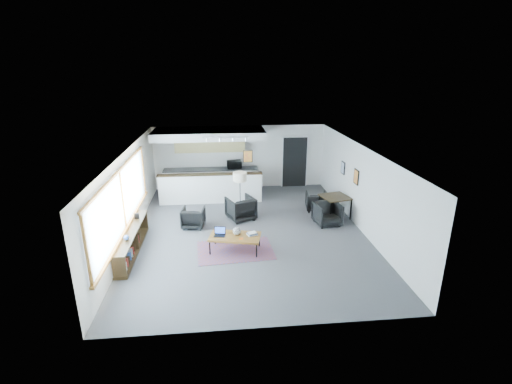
{
  "coord_description": "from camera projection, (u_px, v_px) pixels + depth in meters",
  "views": [
    {
      "loc": [
        -0.83,
        -10.5,
        4.9
      ],
      "look_at": [
        0.27,
        0.4,
        1.15
      ],
      "focal_mm": 26.0,
      "sensor_mm": 36.0,
      "label": 1
    }
  ],
  "objects": [
    {
      "name": "doorway",
      "position": [
        294.0,
        161.0,
        15.58
      ],
      "size": [
        1.1,
        0.12,
        2.15
      ],
      "color": "black",
      "rests_on": "room"
    },
    {
      "name": "kilim_rug",
      "position": [
        235.0,
        250.0,
        10.35
      ],
      "size": [
        2.18,
        1.57,
        0.01
      ],
      "rotation": [
        0.0,
        0.0,
        0.07
      ],
      "color": "#5F364A",
      "rests_on": "floor"
    },
    {
      "name": "window",
      "position": [
        122.0,
        201.0,
        9.9
      ],
      "size": [
        0.1,
        5.95,
        1.66
      ],
      "color": "#8CBFFF",
      "rests_on": "room"
    },
    {
      "name": "coaster",
      "position": [
        241.0,
        239.0,
        10.03
      ],
      "size": [
        0.12,
        0.12,
        0.01
      ],
      "rotation": [
        0.0,
        0.0,
        0.05
      ],
      "color": "#E5590C",
      "rests_on": "coffee_table"
    },
    {
      "name": "microwave",
      "position": [
        234.0,
        164.0,
        15.07
      ],
      "size": [
        0.6,
        0.38,
        0.38
      ],
      "primitive_type": "imported",
      "rotation": [
        0.0,
        0.0,
        0.12
      ],
      "color": "black",
      "rests_on": "kitchenette"
    },
    {
      "name": "dining_table",
      "position": [
        335.0,
        198.0,
        12.46
      ],
      "size": [
        1.06,
        1.06,
        0.74
      ],
      "rotation": [
        0.0,
        0.0,
        0.24
      ],
      "color": "black",
      "rests_on": "floor"
    },
    {
      "name": "wall_art_lower",
      "position": [
        356.0,
        177.0,
        11.75
      ],
      "size": [
        0.03,
        0.38,
        0.48
      ],
      "color": "black",
      "rests_on": "room"
    },
    {
      "name": "kitchenette",
      "position": [
        210.0,
        161.0,
        14.48
      ],
      "size": [
        4.2,
        1.96,
        2.6
      ],
      "color": "white",
      "rests_on": "floor"
    },
    {
      "name": "console",
      "position": [
        132.0,
        242.0,
        10.14
      ],
      "size": [
        0.35,
        3.0,
        0.8
      ],
      "color": "black",
      "rests_on": "floor"
    },
    {
      "name": "laptop",
      "position": [
        220.0,
        233.0,
        10.24
      ],
      "size": [
        0.34,
        0.29,
        0.22
      ],
      "rotation": [
        0.0,
        0.0,
        -0.16
      ],
      "color": "black",
      "rests_on": "coffee_table"
    },
    {
      "name": "armchair_right",
      "position": [
        241.0,
        207.0,
        12.35
      ],
      "size": [
        1.06,
        1.03,
        0.85
      ],
      "primitive_type": "imported",
      "rotation": [
        0.0,
        0.0,
        3.54
      ],
      "color": "black",
      "rests_on": "floor"
    },
    {
      "name": "book_stack",
      "position": [
        252.0,
        234.0,
        10.25
      ],
      "size": [
        0.33,
        0.29,
        0.08
      ],
      "rotation": [
        0.0,
        0.0,
        0.32
      ],
      "color": "silver",
      "rests_on": "coffee_table"
    },
    {
      "name": "dining_chair_far",
      "position": [
        316.0,
        202.0,
        13.16
      ],
      "size": [
        0.66,
        0.63,
        0.61
      ],
      "primitive_type": "imported",
      "rotation": [
        0.0,
        0.0,
        3.01
      ],
      "color": "black",
      "rests_on": "floor"
    },
    {
      "name": "room",
      "position": [
        248.0,
        192.0,
        11.13
      ],
      "size": [
        7.02,
        9.02,
        2.62
      ],
      "color": "#4C4C4E",
      "rests_on": "ground"
    },
    {
      "name": "ceramic_pot",
      "position": [
        237.0,
        231.0,
        10.23
      ],
      "size": [
        0.23,
        0.23,
        0.23
      ],
      "rotation": [
        0.0,
        0.0,
        -0.37
      ],
      "color": "gray",
      "rests_on": "coffee_table"
    },
    {
      "name": "coffee_table",
      "position": [
        235.0,
        237.0,
        10.22
      ],
      "size": [
        1.52,
        1.03,
        0.45
      ],
      "rotation": [
        0.0,
        0.0,
        -0.22
      ],
      "color": "brown",
      "rests_on": "floor"
    },
    {
      "name": "dining_chair_near",
      "position": [
        327.0,
        214.0,
        11.96
      ],
      "size": [
        0.75,
        0.72,
        0.68
      ],
      "primitive_type": "imported",
      "rotation": [
        0.0,
        0.0,
        0.17
      ],
      "color": "black",
      "rests_on": "floor"
    },
    {
      "name": "track_light",
      "position": [
        226.0,
        138.0,
        12.75
      ],
      "size": [
        1.6,
        0.07,
        0.15
      ],
      "color": "silver",
      "rests_on": "room"
    },
    {
      "name": "wall_art_upper",
      "position": [
        343.0,
        168.0,
        12.99
      ],
      "size": [
        0.03,
        0.34,
        0.44
      ],
      "color": "black",
      "rests_on": "room"
    },
    {
      "name": "floor_lamp",
      "position": [
        240.0,
        178.0,
        12.25
      ],
      "size": [
        0.53,
        0.53,
        1.57
      ],
      "rotation": [
        0.0,
        0.0,
        -0.18
      ],
      "color": "black",
      "rests_on": "floor"
    },
    {
      "name": "armchair_left",
      "position": [
        193.0,
        217.0,
        11.76
      ],
      "size": [
        0.77,
        0.73,
        0.71
      ],
      "primitive_type": "imported",
      "rotation": [
        0.0,
        0.0,
        3.0
      ],
      "color": "black",
      "rests_on": "floor"
    }
  ]
}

